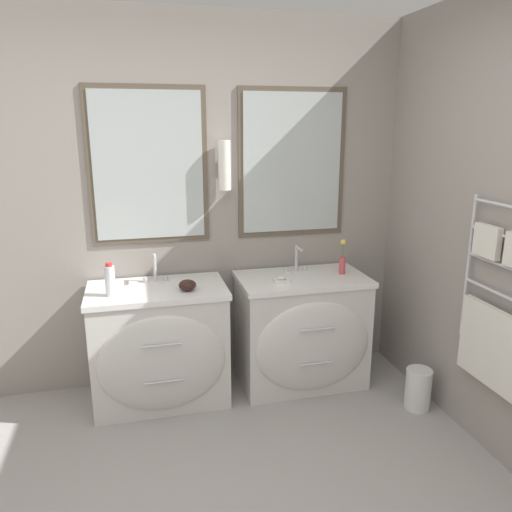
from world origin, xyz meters
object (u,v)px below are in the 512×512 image
Objects in this scene: vanity_right at (303,331)px; amenity_bowl at (187,285)px; vanity_left at (160,346)px; flower_vase at (342,260)px; waste_bin at (418,388)px; toiletry_bottle at (110,280)px.

vanity_right is 7.89× the size of amenity_bowl.
amenity_bowl is at bearing -18.43° from vanity_left.
amenity_bowl is 1.13m from flower_vase.
amenity_bowl is 1.69m from waste_bin.
vanity_left is 3.25× the size of waste_bin.
amenity_bowl is at bearing -1.17° from toiletry_bottle.
vanity_left is 4.22× the size of toiletry_bottle.
vanity_left is 1.41m from flower_vase.
flower_vase is (0.30, 0.03, 0.50)m from vanity_right.
vanity_left and vanity_right have the same top height.
flower_vase is at bearing 1.40° from vanity_left.
amenity_bowl is at bearing -175.10° from flower_vase.
amenity_bowl is (0.48, -0.01, -0.07)m from toiletry_bottle.
waste_bin is at bearing -38.40° from vanity_right.
vanity_left is 1.76m from waste_bin.
flower_vase is 1.00m from waste_bin.
vanity_right is at bearing 4.46° from amenity_bowl.
vanity_right is 4.22× the size of toiletry_bottle.
vanity_right is 1.40m from toiletry_bottle.
vanity_left is at bearing 161.57° from amenity_bowl.
flower_vase is 0.92× the size of waste_bin.
flower_vase is (1.61, 0.09, -0.00)m from toiletry_bottle.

